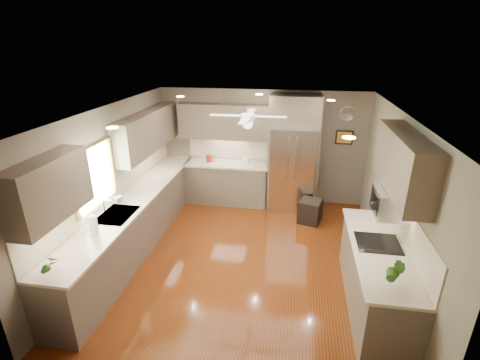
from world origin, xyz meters
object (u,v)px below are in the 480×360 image
(refrigerator, at_px, (293,156))
(microwave, at_px, (391,203))
(bowl, at_px, (246,162))
(canister_a, at_px, (209,159))
(soap_bottle, at_px, (119,198))
(stool, at_px, (310,211))
(potted_plant_right, at_px, (396,272))
(paper_towel, at_px, (94,225))
(potted_plant_left, at_px, (48,264))
(canister_b, at_px, (214,159))

(refrigerator, bearing_deg, microwave, -63.91)
(bowl, bearing_deg, canister_a, -176.76)
(canister_a, distance_m, microwave, 4.21)
(soap_bottle, height_order, microwave, microwave)
(stool, bearing_deg, bowl, 153.45)
(canister_a, bearing_deg, stool, -16.44)
(potted_plant_right, xyz_separation_m, paper_towel, (-3.85, 0.45, -0.02))
(canister_a, distance_m, bowl, 0.83)
(potted_plant_left, bearing_deg, canister_a, 79.05)
(stool, bearing_deg, paper_towel, -139.47)
(canister_b, height_order, paper_towel, paper_towel)
(soap_bottle, xyz_separation_m, stool, (3.19, 1.65, -0.80))
(soap_bottle, height_order, paper_towel, paper_towel)
(paper_towel, bearing_deg, soap_bottle, 97.83)
(soap_bottle, bearing_deg, refrigerator, 39.58)
(canister_b, relative_size, microwave, 0.24)
(canister_b, relative_size, refrigerator, 0.05)
(canister_b, bearing_deg, stool, -18.24)
(canister_a, bearing_deg, canister_b, 21.10)
(canister_a, relative_size, canister_b, 1.37)
(refrigerator, bearing_deg, stool, -57.04)
(canister_a, xyz_separation_m, stool, (2.26, -0.67, -0.78))
(soap_bottle, relative_size, stool, 0.37)
(canister_b, bearing_deg, potted_plant_right, -52.01)
(canister_b, bearing_deg, paper_towel, -105.34)
(canister_b, bearing_deg, soap_bottle, -113.86)
(canister_a, distance_m, paper_towel, 3.38)
(microwave, bearing_deg, canister_a, 139.20)
(potted_plant_left, distance_m, microwave, 4.26)
(canister_b, bearing_deg, refrigerator, -2.18)
(bowl, relative_size, paper_towel, 0.69)
(potted_plant_right, bearing_deg, potted_plant_left, -173.02)
(canister_b, height_order, stool, canister_b)
(potted_plant_left, xyz_separation_m, bowl, (1.64, 4.25, -0.12))
(potted_plant_left, height_order, microwave, microwave)
(bowl, bearing_deg, canister_b, -179.60)
(potted_plant_left, height_order, refrigerator, refrigerator)
(canister_a, distance_m, stool, 2.48)
(canister_b, xyz_separation_m, microwave, (3.06, -2.77, 0.47))
(canister_b, distance_m, microwave, 4.15)
(bowl, height_order, microwave, microwave)
(canister_a, height_order, soap_bottle, soap_bottle)
(potted_plant_left, bearing_deg, bowl, 68.86)
(potted_plant_right, height_order, microwave, microwave)
(canister_b, distance_m, stool, 2.39)
(canister_b, relative_size, soap_bottle, 0.69)
(canister_b, relative_size, potted_plant_right, 0.40)
(soap_bottle, xyz_separation_m, potted_plant_left, (0.12, -1.88, 0.05))
(soap_bottle, distance_m, microwave, 4.14)
(canister_b, distance_m, soap_bottle, 2.58)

